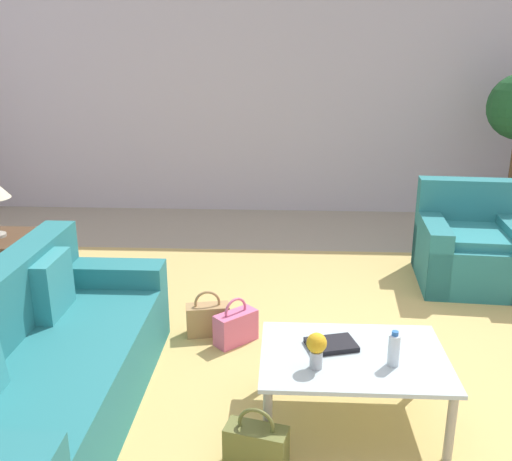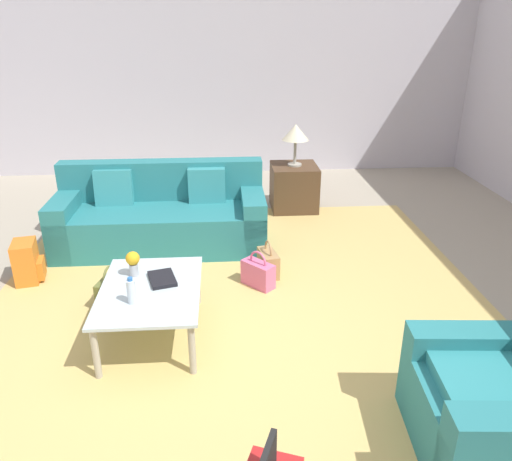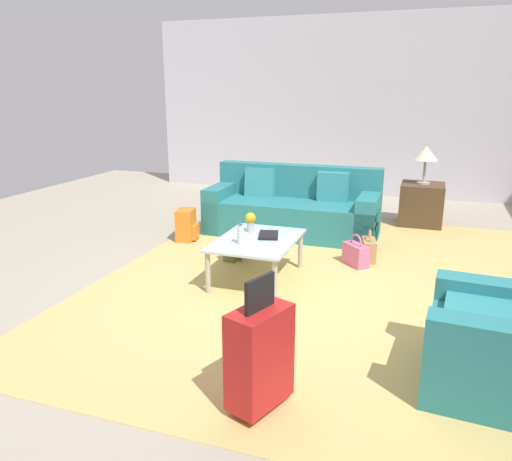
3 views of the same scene
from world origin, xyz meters
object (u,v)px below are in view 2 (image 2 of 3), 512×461
Objects in this scene: side_table at (294,187)px; backpack_orange at (27,262)px; coffee_table at (151,294)px; couch at (162,218)px; flower_vase at (133,261)px; coffee_table_book at (162,279)px; handbag_pink at (258,274)px; handbag_tan at (268,262)px; table_lamp at (296,134)px; water_bottle at (131,291)px; handbag_olive at (110,290)px.

backpack_orange is (1.80, -2.79, -0.10)m from side_table.
backpack_orange is at bearing -57.20° from side_table.
couch is at bearing -176.81° from coffee_table.
coffee_table_book is at bearing 66.50° from flower_vase.
flower_vase is 1.23m from handbag_pink.
couch is 6.21× the size of handbag_tan.
side_table is 1.63× the size of handbag_tan.
coffee_table is (1.79, 0.10, 0.07)m from couch.
handbag_tan is at bearing -15.44° from table_lamp.
table_lamp is 2.31m from handbag_pink.
coffee_table is 1.41m from handbag_tan.
coffee_table is at bearing -28.18° from side_table.
coffee_table is at bearing -49.33° from coffee_table_book.
backpack_orange is (-1.20, -1.19, -0.33)m from water_bottle.
side_table is 1.63× the size of handbag_olive.
coffee_table is 2.92× the size of handbag_pink.
couch is 1.80m from coffee_table.
handbag_pink is 0.25m from handbag_tan.
coffee_table is at bearing -49.66° from handbag_pink.
coffee_table is 0.32m from flower_vase.
handbag_olive is (2.27, -1.93, -0.16)m from side_table.
handbag_tan is 0.89× the size of backpack_orange.
flower_vase reaches higher than handbag_tan.
backpack_orange is at bearing -90.88° from handbag_tan.
coffee_table_book is 1.06m from handbag_pink.
table_lamp reaches higher than coffee_table.
coffee_table_book is at bearing 150.64° from water_bottle.
couch reaches higher than handbag_olive.
water_bottle is 1.65m from handbag_tan.
coffee_table_book reaches higher than handbag_olive.
handbag_pink is at bearing 99.41° from handbag_olive.
handbag_olive is at bearing 61.09° from backpack_orange.
coffee_table is 5.13× the size of water_bottle.
couch is 1.43m from backpack_orange.
coffee_table is 2.92× the size of handbag_olive.
handbag_pink is (1.05, 0.98, -0.18)m from couch.
table_lamp is (-3.00, 1.60, 0.47)m from water_bottle.
coffee_table_book is 0.73m from handbag_olive.
table_lamp is (-2.80, 1.50, 0.61)m from coffee_table.
handbag_olive is (2.27, -1.93, -0.86)m from table_lamp.
water_bottle is (1.99, -0.00, 0.22)m from couch.
table_lamp is (-2.68, 1.42, 0.55)m from coffee_table_book.
coffee_table_book is (1.67, 0.18, 0.14)m from couch.
couch is 2.00m from water_bottle.
coffee_table_book is at bearing -51.91° from handbag_pink.
couch reaches higher than handbag_pink.
water_bottle is 1.00× the size of flower_vase.
backpack_orange is at bearing -56.41° from couch.
table_lamp is at bearing 147.40° from flower_vase.
backpack_orange is (-0.78, -1.14, -0.36)m from flower_vase.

